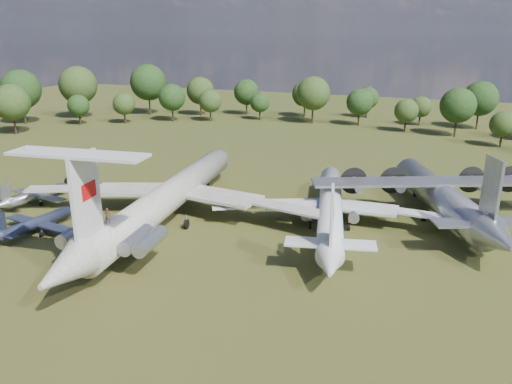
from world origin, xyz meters
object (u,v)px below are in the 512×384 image
at_px(il62_airliner, 169,202).
at_px(tu104_jet, 330,212).
at_px(small_prop_northwest, 36,197).
at_px(person_on_il62, 108,216).
at_px(an12_transport, 440,200).
at_px(small_prop_west, 36,226).

xyz_separation_m(il62_airliner, tu104_jet, (21.47, 6.15, -0.67)).
height_order(small_prop_northwest, person_on_il62, person_on_il62).
relative_size(il62_airliner, tu104_jet, 1.34).
relative_size(an12_transport, small_prop_northwest, 2.72).
height_order(tu104_jet, small_prop_west, tu104_jet).
bearing_deg(an12_transport, person_on_il62, -160.66).
distance_m(an12_transport, person_on_il62, 45.58).
xyz_separation_m(il62_airliner, small_prop_west, (-14.00, -10.71, -1.72)).
height_order(il62_airliner, person_on_il62, person_on_il62).
relative_size(small_prop_west, small_prop_northwest, 1.03).
height_order(tu104_jet, an12_transport, an12_transport).
height_order(an12_transport, person_on_il62, person_on_il62).
height_order(il62_airliner, an12_transport, il62_airliner).
bearing_deg(person_on_il62, il62_airliner, -100.86).
relative_size(il62_airliner, an12_transport, 1.43).
xyz_separation_m(tu104_jet, small_prop_northwest, (-44.60, -7.62, -1.08)).
relative_size(small_prop_west, person_on_il62, 8.47).
xyz_separation_m(small_prop_northwest, person_on_il62, (25.16, -14.32, 5.49)).
bearing_deg(person_on_il62, small_prop_northwest, -47.83).
bearing_deg(an12_transport, small_prop_northwest, 172.23).
bearing_deg(il62_airliner, an12_transport, 16.06).
bearing_deg(small_prop_northwest, tu104_jet, 17.54).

